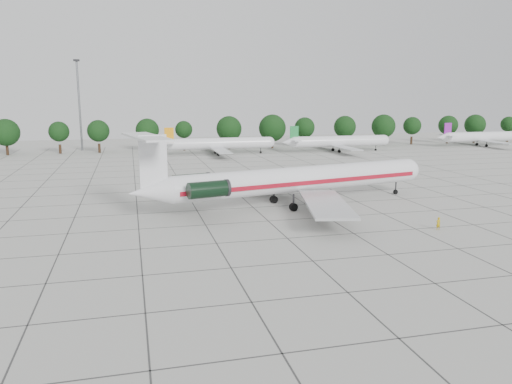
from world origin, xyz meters
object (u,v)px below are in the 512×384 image
main_airliner (288,180)px  bg_airliner_c (220,144)px  bg_airliner_d (339,141)px  floodlight_mast (79,100)px  ground_crew (438,223)px  bg_airliner_e (484,137)px

main_airliner → bg_airliner_c: main_airliner is taller
bg_airliner_d → floodlight_mast: (-70.26, 21.20, 11.37)m
ground_crew → bg_airliner_c: 82.28m
main_airliner → bg_airliner_e: 108.69m
ground_crew → floodlight_mast: floodlight_mast is taller
bg_airliner_c → bg_airliner_e: bearing=1.3°
ground_crew → bg_airliner_c: (-11.77, 81.40, 2.15)m
ground_crew → bg_airliner_e: 110.25m
bg_airliner_c → bg_airliner_e: size_ratio=1.00×
bg_airliner_d → floodlight_mast: bearing=163.2°
main_airliner → ground_crew: size_ratio=30.15×
bg_airliner_e → bg_airliner_d: bearing=-175.9°
bg_airliner_c → main_airliner: bearing=-91.5°
main_airliner → bg_airliner_e: bearing=25.7°
ground_crew → bg_airliner_e: (72.20, 83.30, 2.15)m
bg_airliner_e → floodlight_mast: size_ratio=1.11×
ground_crew → floodlight_mast: (-48.39, 100.92, 13.52)m
bg_airliner_d → floodlight_mast: 74.26m
ground_crew → bg_airliner_c: size_ratio=0.05×
main_airliner → bg_airliner_d: main_airliner is taller
bg_airliner_e → main_airliner: bearing=-142.0°
main_airliner → floodlight_mast: bearing=100.1°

